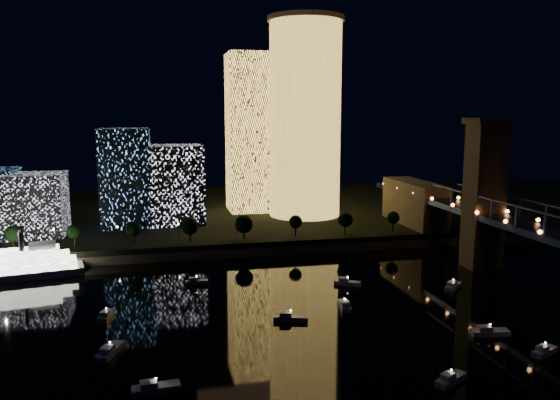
{
  "coord_description": "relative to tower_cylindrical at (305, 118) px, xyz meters",
  "views": [
    {
      "loc": [
        -39.78,
        -110.16,
        51.26
      ],
      "look_at": [
        -3.39,
        55.0,
        24.49
      ],
      "focal_mm": 35.0,
      "sensor_mm": 36.0,
      "label": 1
    }
  ],
  "objects": [
    {
      "name": "motorboats",
      "position": [
        -28.67,
        -120.2,
        -48.45
      ],
      "size": [
        104.68,
        84.59,
        2.78
      ],
      "color": "silver",
      "rests_on": "ground"
    },
    {
      "name": "tower_cylindrical",
      "position": [
        0.0,
        0.0,
        0.0
      ],
      "size": [
        34.0,
        34.0,
        88.27
      ],
      "color": "#FFC251",
      "rests_on": "far_bank"
    },
    {
      "name": "esplanade_trees",
      "position": [
        -55.91,
        -41.84,
        -38.8
      ],
      "size": [
        165.48,
        6.93,
        8.97
      ],
      "color": "black",
      "rests_on": "far_bank"
    },
    {
      "name": "far_bank",
      "position": [
        -24.69,
        30.16,
        -46.76
      ],
      "size": [
        420.0,
        160.0,
        5.0
      ],
      "primitive_type": "cube",
      "color": "black",
      "rests_on": "ground"
    },
    {
      "name": "seawall",
      "position": [
        -24.69,
        -47.84,
        -47.76
      ],
      "size": [
        420.0,
        6.0,
        3.0
      ],
      "primitive_type": "cube",
      "color": "#6B5E4C",
      "rests_on": "ground"
    },
    {
      "name": "street_lamps",
      "position": [
        -58.69,
        -35.84,
        -40.24
      ],
      "size": [
        132.7,
        0.7,
        5.65
      ],
      "color": "black",
      "rests_on": "far_bank"
    },
    {
      "name": "ground",
      "position": [
        -24.69,
        -129.84,
        -49.26
      ],
      "size": [
        520.0,
        520.0,
        0.0
      ],
      "primitive_type": "plane",
      "color": "black",
      "rests_on": "ground"
    },
    {
      "name": "midrise_blocks",
      "position": [
        -86.48,
        -8.11,
        -27.93
      ],
      "size": [
        91.16,
        38.79,
        40.37
      ],
      "color": "white",
      "rests_on": "far_bank"
    },
    {
      "name": "tower_rectangular",
      "position": [
        -20.95,
        19.19,
        -7.09
      ],
      "size": [
        23.37,
        23.37,
        74.35
      ],
      "primitive_type": "cube",
      "color": "#FFC251",
      "rests_on": "far_bank"
    }
  ]
}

